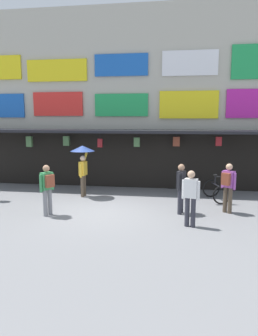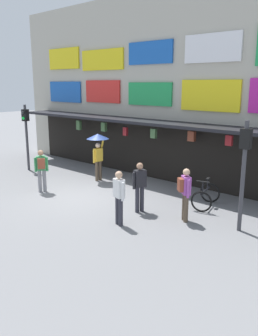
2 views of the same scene
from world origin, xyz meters
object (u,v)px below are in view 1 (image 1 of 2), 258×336
object	(u,v)px
pedestrian_in_purple	(228,184)
pedestrian_in_black	(181,186)
bicycle_parked	(216,191)
pedestrian_with_umbrella	(83,157)
pedestrian_in_blue	(191,195)
pedestrian_in_yellow	(47,186)

from	to	relation	value
pedestrian_in_purple	pedestrian_in_black	bearing A→B (deg)	-168.50
bicycle_parked	pedestrian_with_umbrella	world-z (taller)	pedestrian_with_umbrella
pedestrian_in_blue	pedestrian_with_umbrella	bearing A→B (deg)	143.94
pedestrian_in_purple	pedestrian_with_umbrella	distance (m)	5.66
pedestrian_in_black	pedestrian_in_yellow	xyz separation A→B (m)	(-4.28, -0.88, 0.04)
bicycle_parked	pedestrian_in_yellow	size ratio (longest dim) A/B	0.78
pedestrian_in_black	pedestrian_in_yellow	world-z (taller)	same
pedestrian_in_purple	pedestrian_in_black	distance (m)	1.59
pedestrian_in_purple	pedestrian_in_yellow	distance (m)	5.96
pedestrian_in_black	pedestrian_with_umbrella	bearing A→B (deg)	155.63
pedestrian_with_umbrella	pedestrian_in_blue	size ratio (longest dim) A/B	1.24
bicycle_parked	pedestrian_with_umbrella	distance (m)	5.42
bicycle_parked	pedestrian_in_yellow	world-z (taller)	pedestrian_in_yellow
pedestrian_with_umbrella	pedestrian_in_black	distance (m)	4.32
bicycle_parked	pedestrian_in_blue	bearing A→B (deg)	-109.57
pedestrian_in_blue	pedestrian_in_black	bearing A→B (deg)	101.89
pedestrian_in_purple	pedestrian_with_umbrella	world-z (taller)	pedestrian_with_umbrella
bicycle_parked	pedestrian_in_blue	world-z (taller)	pedestrian_in_blue
pedestrian_with_umbrella	pedestrian_in_black	size ratio (longest dim) A/B	1.24
bicycle_parked	pedestrian_with_umbrella	xyz separation A→B (m)	(-5.27, -0.13, 1.25)
bicycle_parked	pedestrian_in_black	world-z (taller)	pedestrian_in_black
pedestrian_in_yellow	pedestrian_with_umbrella	bearing A→B (deg)	81.43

